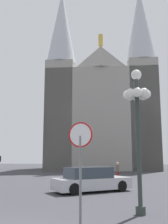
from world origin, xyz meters
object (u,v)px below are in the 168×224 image
at_px(cathedral, 102,108).
at_px(parked_car_near_silver, 91,180).
at_px(street_lamp, 137,110).
at_px(pedestrian_walking, 118,170).
at_px(stop_sign, 80,152).

relative_size(cathedral, parked_car_near_silver, 6.09).
height_order(street_lamp, pedestrian_walking, street_lamp).
xyz_separation_m(street_lamp, pedestrian_walking, (-1.10, 12.47, -2.91)).
height_order(parked_car_near_silver, pedestrian_walking, pedestrian_walking).
height_order(stop_sign, street_lamp, street_lamp).
height_order(cathedral, parked_car_near_silver, cathedral).
bearing_deg(street_lamp, parked_car_near_silver, 113.38).
xyz_separation_m(parked_car_near_silver, pedestrian_walking, (1.44, 6.60, 0.26)).
xyz_separation_m(stop_sign, parked_car_near_silver, (-0.67, 7.92, -1.53)).
xyz_separation_m(cathedral, stop_sign, (2.01, -33.00, -7.29)).
distance_m(cathedral, street_lamp, 31.69).
bearing_deg(cathedral, pedestrian_walking, -81.43).
bearing_deg(parked_car_near_silver, stop_sign, -85.18).
bearing_deg(stop_sign, cathedral, 93.49).
xyz_separation_m(stop_sign, street_lamp, (1.87, 2.05, 1.64)).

